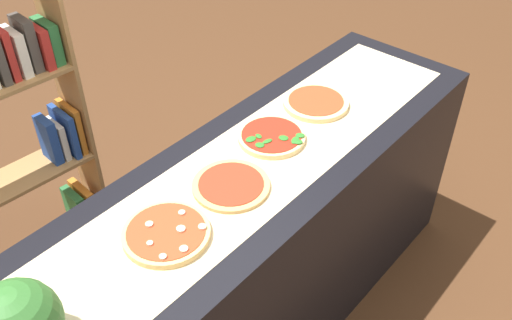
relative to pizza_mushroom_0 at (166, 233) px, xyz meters
The scene contains 8 objects.
ground_plane 1.05m from the pizza_mushroom_0, ahead, with size 12.00×12.00×0.00m, color #4C2D19.
counter 0.66m from the pizza_mushroom_0, ahead, with size 2.19×0.62×0.94m, color black.
parchment_paper 0.45m from the pizza_mushroom_0, ahead, with size 2.01×0.43×0.00m, color beige.
pizza_mushroom_0 is the anchor object (origin of this frame).
pizza_plain_1 0.30m from the pizza_mushroom_0, ahead, with size 0.27×0.27×0.02m.
pizza_spinach_2 0.60m from the pizza_mushroom_0, ahead, with size 0.25×0.26×0.03m.
pizza_plain_3 0.89m from the pizza_mushroom_0, ahead, with size 0.27×0.27×0.02m.
bookshelf 1.15m from the pizza_mushroom_0, 85.48° to the left, with size 0.87×0.29×1.49m.
Camera 1 is at (-1.18, -1.01, 2.23)m, focal length 39.84 mm.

